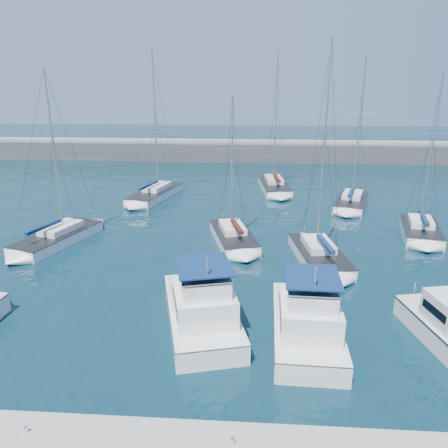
# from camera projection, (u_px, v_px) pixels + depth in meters

# --- Properties ---
(ground) EXTENTS (220.00, 220.00, 0.00)m
(ground) POSITION_uv_depth(u_px,v_px,m) (241.00, 310.00, 26.96)
(ground) COLOR black
(ground) RESTS_ON ground
(breakwater) EXTENTS (160.00, 6.00, 4.45)m
(breakwater) POSITION_uv_depth(u_px,v_px,m) (250.00, 154.00, 75.80)
(breakwater) COLOR #424244
(breakwater) RESTS_ON ground
(dock_cleat_near_port) EXTENTS (0.16, 0.16, 0.25)m
(dock_cleat_near_port) POSITION_uv_depth(u_px,v_px,m) (26.00, 430.00, 16.84)
(dock_cleat_near_port) COLOR silver
(dock_cleat_near_port) RESTS_ON dock
(dock_cleat_centre) EXTENTS (0.16, 0.16, 0.25)m
(dock_cleat_centre) POSITION_uv_depth(u_px,v_px,m) (233.00, 441.00, 16.33)
(dock_cleat_centre) COLOR silver
(dock_cleat_centre) RESTS_ON dock
(motor_yacht_port_inner) EXTENTS (5.82, 9.38, 4.69)m
(motor_yacht_port_inner) POSITION_uv_depth(u_px,v_px,m) (202.00, 310.00, 24.71)
(motor_yacht_port_inner) COLOR white
(motor_yacht_port_inner) RESTS_ON ground
(motor_yacht_stbd_inner) EXTENTS (3.87, 8.40, 4.69)m
(motor_yacht_stbd_inner) POSITION_uv_depth(u_px,v_px,m) (307.00, 323.00, 23.41)
(motor_yacht_stbd_inner) COLOR white
(motor_yacht_stbd_inner) RESTS_ON ground
(motor_yacht_stbd_outer) EXTENTS (3.84, 5.90, 3.20)m
(motor_yacht_stbd_outer) POSITION_uv_depth(u_px,v_px,m) (446.00, 324.00, 23.69)
(motor_yacht_stbd_outer) COLOR silver
(motor_yacht_stbd_outer) RESTS_ON ground
(sailboat_mid_a) EXTENTS (5.56, 9.07, 14.72)m
(sailboat_mid_a) POSITION_uv_depth(u_px,v_px,m) (58.00, 238.00, 37.64)
(sailboat_mid_a) COLOR white
(sailboat_mid_a) RESTS_ON ground
(sailboat_mid_c) EXTENTS (4.81, 8.18, 12.73)m
(sailboat_mid_c) POSITION_uv_depth(u_px,v_px,m) (233.00, 237.00, 37.81)
(sailboat_mid_c) COLOR white
(sailboat_mid_c) RESTS_ON ground
(sailboat_mid_d) EXTENTS (4.28, 8.34, 16.60)m
(sailboat_mid_d) POSITION_uv_depth(u_px,v_px,m) (319.00, 255.00, 33.97)
(sailboat_mid_d) COLOR silver
(sailboat_mid_d) RESTS_ON ground
(sailboat_mid_e) EXTENTS (4.53, 7.67, 14.52)m
(sailboat_mid_e) POSITION_uv_depth(u_px,v_px,m) (420.00, 230.00, 39.35)
(sailboat_mid_e) COLOR white
(sailboat_mid_e) RESTS_ON ground
(sailboat_back_a) EXTENTS (5.33, 9.90, 16.96)m
(sailboat_back_a) POSITION_uv_depth(u_px,v_px,m) (155.00, 194.00, 51.77)
(sailboat_back_a) COLOR white
(sailboat_back_a) RESTS_ON ground
(sailboat_back_b) EXTENTS (4.08, 9.57, 17.10)m
(sailboat_back_b) POSITION_uv_depth(u_px,v_px,m) (274.00, 186.00, 55.56)
(sailboat_back_b) COLOR silver
(sailboat_back_b) RESTS_ON ground
(sailboat_back_c) EXTENTS (5.35, 8.47, 16.13)m
(sailboat_back_c) POSITION_uv_depth(u_px,v_px,m) (351.00, 202.00, 48.37)
(sailboat_back_c) COLOR silver
(sailboat_back_c) RESTS_ON ground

